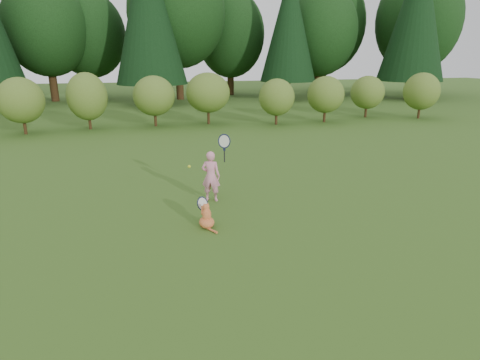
{
  "coord_description": "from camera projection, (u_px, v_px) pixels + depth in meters",
  "views": [
    {
      "loc": [
        -1.83,
        -7.95,
        3.5
      ],
      "look_at": [
        0.2,
        0.8,
        0.7
      ],
      "focal_mm": 30.0,
      "sensor_mm": 36.0,
      "label": 1
    }
  ],
  "objects": [
    {
      "name": "shrub_row",
      "position": [
        183.0,
        98.0,
        20.5
      ],
      "size": [
        28.0,
        3.0,
        2.8
      ],
      "primitive_type": null,
      "color": "#566920",
      "rests_on": "ground"
    },
    {
      "name": "cat",
      "position": [
        206.0,
        215.0,
        8.46
      ],
      "size": [
        0.4,
        0.79,
        0.73
      ],
      "rotation": [
        0.0,
        0.0,
        0.06
      ],
      "color": "#C36125",
      "rests_on": "ground"
    },
    {
      "name": "child",
      "position": [
        211.0,
        175.0,
        9.91
      ],
      "size": [
        0.74,
        0.46,
        1.91
      ],
      "rotation": [
        0.0,
        0.0,
        2.76
      ],
      "color": "pink",
      "rests_on": "ground"
    },
    {
      "name": "ground",
      "position": [
        239.0,
        221.0,
        8.83
      ],
      "size": [
        100.0,
        100.0,
        0.0
      ],
      "primitive_type": "plane",
      "color": "#2F5317",
      "rests_on": "ground"
    },
    {
      "name": "tennis_ball",
      "position": [
        189.0,
        166.0,
        9.1
      ],
      "size": [
        0.07,
        0.07,
        0.07
      ],
      "color": "#CFD018",
      "rests_on": "ground"
    }
  ]
}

